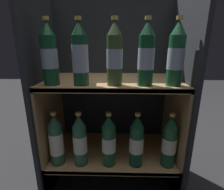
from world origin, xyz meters
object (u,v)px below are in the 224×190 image
object	(u,v)px
bottle_upper_front_1	(80,56)
bottle_lower_front_0	(56,141)
bottle_upper_front_4	(176,56)
bottle_lower_front_1	(80,141)
bottle_lower_front_2	(109,141)
bottle_upper_front_2	(115,55)
bottle_lower_front_4	(169,142)
bottle_upper_front_3	(146,56)
bottle_upper_front_0	(49,55)
bottle_lower_front_3	(136,142)

from	to	relation	value
bottle_upper_front_1	bottle_lower_front_0	bearing A→B (deg)	180.00
bottle_upper_front_1	bottle_upper_front_4	xyz separation A→B (m)	(0.40, 0.00, 0.00)
bottle_lower_front_1	bottle_lower_front_2	size ratio (longest dim) A/B	1.00
bottle_lower_front_2	bottle_lower_front_1	bearing A→B (deg)	180.00
bottle_upper_front_2	bottle_lower_front_4	distance (m)	0.49
bottle_lower_front_0	bottle_lower_front_1	world-z (taller)	same
bottle_lower_front_4	bottle_upper_front_3	bearing A→B (deg)	180.00
bottle_upper_front_2	bottle_lower_front_1	distance (m)	0.45
bottle_upper_front_0	bottle_lower_front_2	world-z (taller)	bottle_upper_front_0
bottle_upper_front_4	bottle_lower_front_1	size ratio (longest dim) A/B	1.00
bottle_lower_front_0	bottle_lower_front_3	size ratio (longest dim) A/B	1.00
bottle_upper_front_1	bottle_lower_front_1	size ratio (longest dim) A/B	1.00
bottle_upper_front_2	bottle_upper_front_0	bearing A→B (deg)	180.00
bottle_upper_front_1	bottle_lower_front_0	distance (m)	0.44
bottle_upper_front_3	bottle_lower_front_2	world-z (taller)	bottle_upper_front_3
bottle_upper_front_0	bottle_upper_front_4	world-z (taller)	same
bottle_upper_front_0	bottle_lower_front_2	xyz separation A→B (m)	(0.25, 0.00, -0.41)
bottle_upper_front_0	bottle_upper_front_1	bearing A→B (deg)	0.00
bottle_upper_front_1	bottle_lower_front_2	bearing A→B (deg)	0.00
bottle_upper_front_2	bottle_lower_front_0	bearing A→B (deg)	180.00
bottle_upper_front_4	bottle_lower_front_3	world-z (taller)	bottle_upper_front_4
bottle_upper_front_2	bottle_upper_front_3	bearing A→B (deg)	0.00
bottle_upper_front_1	bottle_upper_front_4	size ratio (longest dim) A/B	1.00
bottle_upper_front_0	bottle_upper_front_1	distance (m)	0.13
bottle_upper_front_1	bottle_lower_front_3	xyz separation A→B (m)	(0.25, 0.00, -0.41)
bottle_upper_front_4	bottle_lower_front_0	size ratio (longest dim) A/B	1.00
bottle_lower_front_2	bottle_lower_front_0	bearing A→B (deg)	180.00
bottle_upper_front_1	bottle_lower_front_4	xyz separation A→B (m)	(0.41, 0.00, -0.41)
bottle_upper_front_0	bottle_lower_front_4	bearing A→B (deg)	0.00
bottle_upper_front_0	bottle_lower_front_2	distance (m)	0.48
bottle_upper_front_3	bottle_lower_front_1	xyz separation A→B (m)	(-0.30, 0.00, -0.41)
bottle_upper_front_1	bottle_upper_front_2	xyz separation A→B (m)	(0.15, 0.00, 0.00)
bottle_lower_front_0	bottle_lower_front_4	world-z (taller)	same
bottle_lower_front_1	bottle_upper_front_4	bearing A→B (deg)	0.00
bottle_upper_front_3	bottle_lower_front_2	distance (m)	0.44
bottle_lower_front_2	bottle_upper_front_4	bearing A→B (deg)	0.00
bottle_lower_front_1	bottle_upper_front_3	bearing A→B (deg)	0.00
bottle_lower_front_0	bottle_lower_front_4	size ratio (longest dim) A/B	1.00
bottle_lower_front_1	bottle_lower_front_4	xyz separation A→B (m)	(0.44, 0.00, 0.00)
bottle_lower_front_0	bottle_lower_front_3	world-z (taller)	same
bottle_upper_front_0	bottle_upper_front_2	xyz separation A→B (m)	(0.28, 0.00, 0.00)
bottle_upper_front_0	bottle_lower_front_0	world-z (taller)	bottle_upper_front_0
bottle_lower_front_1	bottle_lower_front_4	world-z (taller)	same
bottle_lower_front_3	bottle_upper_front_3	bearing A→B (deg)	0.00
bottle_lower_front_1	bottle_lower_front_4	distance (m)	0.44
bottle_upper_front_3	bottle_lower_front_1	bearing A→B (deg)	180.00
bottle_lower_front_3	bottle_upper_front_1	bearing A→B (deg)	180.00
bottle_upper_front_0	bottle_lower_front_3	bearing A→B (deg)	0.00
bottle_upper_front_4	bottle_lower_front_3	distance (m)	0.44
bottle_upper_front_2	bottle_lower_front_2	distance (m)	0.41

